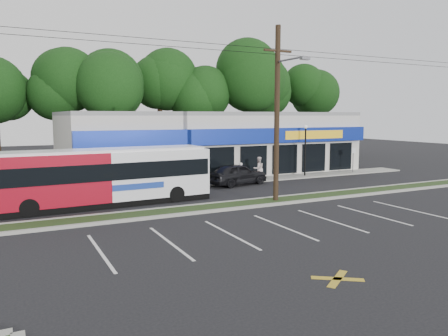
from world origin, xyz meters
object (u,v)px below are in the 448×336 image
object	(u,v)px
lamp_post	(305,144)
pedestrian_a	(240,174)
car_silver	(45,189)
pedestrian_b	(259,169)
metrobus	(106,176)
car_dark	(237,174)
sign_post	(353,156)
utility_pole	(275,108)

from	to	relation	value
lamp_post	pedestrian_a	world-z (taller)	lamp_post
car_silver	pedestrian_b	size ratio (longest dim) A/B	2.56
metrobus	car_silver	bearing A→B (deg)	139.64
metrobus	car_silver	distance (m)	3.95
pedestrian_a	pedestrian_b	size ratio (longest dim) A/B	0.87
pedestrian_a	pedestrian_b	world-z (taller)	pedestrian_b
pedestrian_a	car_dark	bearing A→B (deg)	-28.35
car_silver	pedestrian_a	distance (m)	13.25
car_dark	pedestrian_b	size ratio (longest dim) A/B	2.50
sign_post	car_dark	bearing A→B (deg)	-175.13
sign_post	car_dark	size ratio (longest dim) A/B	0.48
utility_pole	lamp_post	bearing A→B (deg)	43.95
utility_pole	pedestrian_b	size ratio (longest dim) A/B	26.77
lamp_post	pedestrian_b	distance (m)	4.95
sign_post	lamp_post	bearing A→B (deg)	177.42
lamp_post	car_dark	world-z (taller)	lamp_post
car_silver	pedestrian_b	world-z (taller)	pedestrian_b
sign_post	pedestrian_a	world-z (taller)	sign_post
metrobus	car_silver	xyz separation A→B (m)	(-3.04, 2.36, -0.89)
utility_pole	pedestrian_b	xyz separation A→B (m)	(3.54, 7.57, -4.48)
car_silver	lamp_post	bearing A→B (deg)	-84.76
car_dark	pedestrian_b	distance (m)	2.56
utility_pole	pedestrian_b	bearing A→B (deg)	64.92
metrobus	pedestrian_a	xyz separation A→B (m)	(10.19, 3.05, -0.87)
sign_post	car_silver	distance (m)	25.07
utility_pole	metrobus	world-z (taller)	utility_pole
utility_pole	metrobus	xyz separation A→B (m)	(-8.80, 3.57, -3.74)
car_dark	car_silver	distance (m)	13.02
sign_post	car_silver	xyz separation A→B (m)	(-25.00, -1.71, -0.77)
pedestrian_b	sign_post	bearing A→B (deg)	-177.19
utility_pole	metrobus	size ratio (longest dim) A/B	4.21
utility_pole	pedestrian_a	world-z (taller)	utility_pole
utility_pole	pedestrian_b	distance (m)	9.49
car_silver	car_dark	bearing A→B (deg)	-87.26
metrobus	pedestrian_a	world-z (taller)	metrobus
lamp_post	car_dark	xyz separation A→B (m)	(-7.00, -1.25, -1.88)
utility_pole	car_dark	xyz separation A→B (m)	(1.17, 6.63, -4.62)
utility_pole	metrobus	distance (m)	10.20
metrobus	pedestrian_a	bearing A→B (deg)	14.20
utility_pole	lamp_post	world-z (taller)	utility_pole
sign_post	pedestrian_b	size ratio (longest dim) A/B	1.19
utility_pole	car_silver	world-z (taller)	utility_pole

